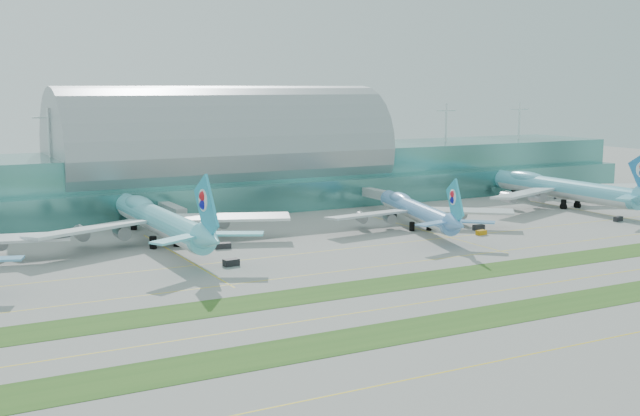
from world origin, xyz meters
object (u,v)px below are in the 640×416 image
airliner_c (416,210)px  airliner_b (159,219)px  terminal (224,167)px  airliner_d (561,187)px

airliner_c → airliner_b: bearing=-174.2°
terminal → airliner_c: bearing=-64.5°
airliner_b → airliner_c: 77.61m
airliner_b → airliner_d: size_ratio=1.01×
airliner_b → airliner_d: 148.61m
airliner_c → terminal: bearing=130.6°
airliner_d → airliner_b: bearing=-179.3°
terminal → airliner_c: (34.30, -71.93, -8.45)m
airliner_d → airliner_c: bearing=-169.4°
terminal → airliner_b: terminal is taller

